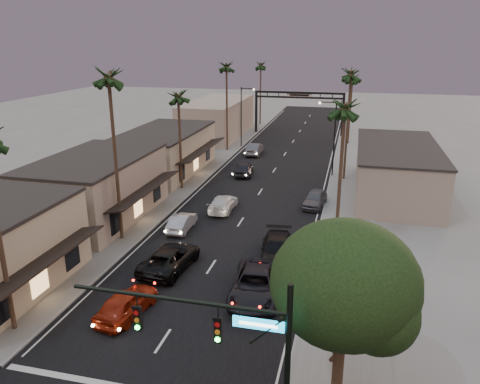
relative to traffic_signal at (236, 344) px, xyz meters
The scene contains 29 objects.
ground 36.80m from the traffic_signal, 98.98° to the left, with size 200.00×200.00×0.00m, color slate.
road 41.70m from the traffic_signal, 97.90° to the left, with size 14.00×120.00×0.02m, color black.
sidewalk_left 50.60m from the traffic_signal, 107.56° to the left, with size 5.00×92.00×0.12m, color slate.
sidewalk_right 48.41m from the traffic_signal, 85.46° to the left, with size 5.00×92.00×0.12m, color slate.
storefront_mid 28.96m from the traffic_signal, 130.35° to the left, with size 8.00×14.00×5.50m, color gray.
storefront_far 42.43m from the traffic_signal, 116.19° to the left, with size 8.00×16.00×5.00m, color tan.
storefront_dist 63.83m from the traffic_signal, 107.03° to the left, with size 8.00×20.00×6.00m, color gray.
building_right 37.04m from the traffic_signal, 77.00° to the left, with size 8.00×18.00×5.00m, color gray.
traffic_signal is the anchor object (origin of this frame).
corner_tree 5.20m from the traffic_signal, 42.31° to the left, with size 6.20×6.20×8.80m.
arch 66.24m from the traffic_signal, 94.93° to the left, with size 15.20×0.40×7.27m.
streetlight_right 41.02m from the traffic_signal, 88.28° to the left, with size 2.13×0.30×9.00m.
streetlight_left 55.45m from the traffic_signal, 103.14° to the left, with size 2.13×0.30×9.00m.
palm_lb 24.44m from the traffic_signal, 128.44° to the left, with size 3.20×3.20×15.20m.
palm_lc 35.46m from the traffic_signal, 114.06° to the left, with size 3.20×3.20×12.20m.
palm_ld 53.47m from the traffic_signal, 105.65° to the left, with size 3.20×3.20×14.20m.
palm_ra 21.19m from the traffic_signal, 81.72° to the left, with size 3.20×3.20×13.20m.
palm_rb 40.77m from the traffic_signal, 85.84° to the left, with size 3.20×3.20×14.20m.
palm_rc 60.31m from the traffic_signal, 87.22° to the left, with size 3.20×3.20×12.20m.
palm_far 75.58m from the traffic_signal, 100.70° to the left, with size 3.20×3.20×13.20m.
oncoming_red 12.52m from the traffic_signal, 138.00° to the left, with size 1.92×4.78×1.63m, color maroon.
oncoming_pickup 16.97m from the traffic_signal, 121.02° to the left, with size 2.75×5.96×1.66m, color black.
oncoming_silver 23.80m from the traffic_signal, 115.78° to the left, with size 1.50×4.31×1.42m, color #9D9EA3.
oncoming_white 28.10m from the traffic_signal, 106.84° to the left, with size 2.04×5.03×1.46m, color silver.
oncoming_dgrey 40.17m from the traffic_signal, 102.85° to the left, with size 1.96×4.88×1.66m, color black.
oncoming_grey_far 50.72m from the traffic_signal, 101.28° to the left, with size 1.78×5.09×1.68m, color #4D4D52.
curbside_near 12.56m from the traffic_signal, 98.33° to the left, with size 2.98×6.45×1.79m, color black.
curbside_black 17.77m from the traffic_signal, 94.07° to the left, with size 2.39×5.88×1.71m, color black.
curbside_grey 30.11m from the traffic_signal, 89.17° to the left, with size 1.84×4.58×1.56m, color #4C4C51.
Camera 1 is at (9.28, -10.13, 15.75)m, focal length 35.00 mm.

